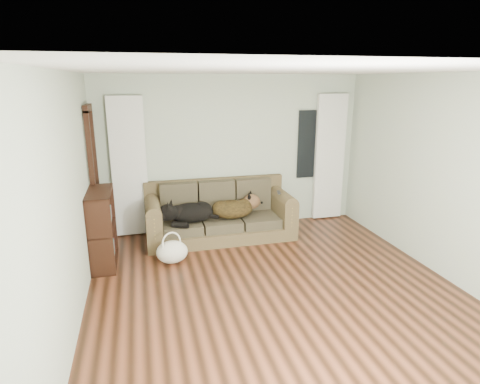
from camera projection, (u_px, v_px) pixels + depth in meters
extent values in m
plane|color=black|center=(278.00, 294.00, 4.86)|extent=(5.00, 5.00, 0.00)
plane|color=white|center=(285.00, 70.00, 4.16)|extent=(5.00, 5.00, 0.00)
cube|color=#ACBCA0|center=(231.00, 153.00, 6.84)|extent=(4.50, 0.04, 2.60)
cube|color=#ACBCA0|center=(68.00, 206.00, 3.98)|extent=(0.04, 5.00, 2.60)
cube|color=#ACBCA0|center=(450.00, 179.00, 5.04)|extent=(0.04, 5.00, 2.60)
cube|color=white|center=(129.00, 168.00, 6.41)|extent=(0.55, 0.08, 2.25)
cube|color=white|center=(329.00, 158.00, 7.24)|extent=(0.55, 0.08, 2.25)
cube|color=black|center=(311.00, 144.00, 7.13)|extent=(0.50, 0.03, 1.20)
cube|color=black|center=(95.00, 181.00, 5.97)|extent=(0.07, 0.60, 2.10)
cube|color=#3B3423|center=(220.00, 211.00, 6.51)|extent=(2.37, 1.02, 0.97)
ellipsoid|color=black|center=(189.00, 214.00, 6.28)|extent=(0.73, 0.52, 0.30)
ellipsoid|color=black|center=(234.00, 209.00, 6.50)|extent=(0.75, 0.56, 0.31)
cube|color=black|center=(279.00, 192.00, 6.56)|extent=(0.10, 0.20, 0.02)
ellipsoid|color=silver|center=(172.00, 252.00, 5.66)|extent=(0.48, 0.39, 0.32)
cube|color=black|center=(103.00, 230.00, 5.54)|extent=(0.42, 0.88, 1.06)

